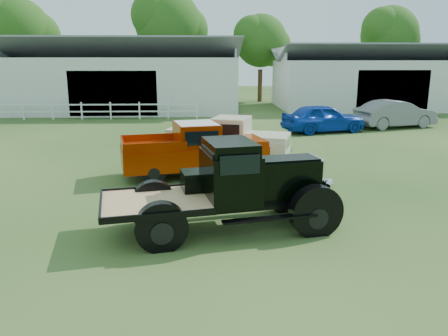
{
  "coord_description": "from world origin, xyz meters",
  "views": [
    {
      "loc": [
        -0.26,
        -10.78,
        4.02
      ],
      "look_at": [
        0.2,
        1.2,
        1.05
      ],
      "focal_mm": 35.0,
      "sensor_mm": 36.0,
      "label": 1
    }
  ],
  "objects_px": {
    "vintage_flatbed": "(225,186)",
    "white_pickup": "(229,141)",
    "misc_car_grey": "(395,114)",
    "red_pickup": "(194,149)",
    "misc_car_blue": "(323,118)"
  },
  "relations": [
    {
      "from": "white_pickup",
      "to": "misc_car_grey",
      "type": "height_order",
      "value": "white_pickup"
    },
    {
      "from": "misc_car_grey",
      "to": "misc_car_blue",
      "type": "bearing_deg",
      "value": 91.27
    },
    {
      "from": "white_pickup",
      "to": "misc_car_blue",
      "type": "relative_size",
      "value": 1.04
    },
    {
      "from": "red_pickup",
      "to": "misc_car_grey",
      "type": "relative_size",
      "value": 1.04
    },
    {
      "from": "white_pickup",
      "to": "misc_car_grey",
      "type": "xyz_separation_m",
      "value": [
        10.64,
        9.1,
        -0.08
      ]
    },
    {
      "from": "vintage_flatbed",
      "to": "misc_car_grey",
      "type": "height_order",
      "value": "vintage_flatbed"
    },
    {
      "from": "vintage_flatbed",
      "to": "white_pickup",
      "type": "bearing_deg",
      "value": 74.68
    },
    {
      "from": "red_pickup",
      "to": "white_pickup",
      "type": "bearing_deg",
      "value": 40.97
    },
    {
      "from": "vintage_flatbed",
      "to": "misc_car_blue",
      "type": "xyz_separation_m",
      "value": [
        6.2,
        14.6,
        -0.29
      ]
    },
    {
      "from": "red_pickup",
      "to": "vintage_flatbed",
      "type": "bearing_deg",
      "value": -93.43
    },
    {
      "from": "white_pickup",
      "to": "misc_car_grey",
      "type": "bearing_deg",
      "value": 57.71
    },
    {
      "from": "vintage_flatbed",
      "to": "misc_car_blue",
      "type": "relative_size",
      "value": 1.17
    },
    {
      "from": "white_pickup",
      "to": "misc_car_grey",
      "type": "relative_size",
      "value": 0.98
    },
    {
      "from": "misc_car_grey",
      "to": "vintage_flatbed",
      "type": "bearing_deg",
      "value": 129.18
    },
    {
      "from": "misc_car_grey",
      "to": "white_pickup",
      "type": "bearing_deg",
      "value": 114.12
    }
  ]
}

